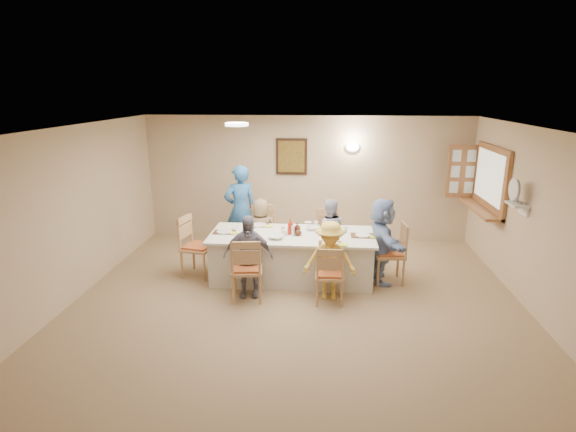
# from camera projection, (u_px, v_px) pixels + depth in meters

# --- Properties ---
(ground) EXTENTS (7.00, 7.00, 0.00)m
(ground) POSITION_uv_depth(u_px,v_px,m) (294.00, 319.00, 6.05)
(ground) COLOR #9A7A5B
(room_walls) EXTENTS (7.00, 7.00, 7.00)m
(room_walls) POSITION_uv_depth(u_px,v_px,m) (295.00, 211.00, 5.64)
(room_walls) COLOR tan
(room_walls) RESTS_ON ground
(wall_picture) EXTENTS (0.62, 0.05, 0.72)m
(wall_picture) POSITION_uv_depth(u_px,v_px,m) (291.00, 156.00, 8.94)
(wall_picture) COLOR #311C11
(wall_picture) RESTS_ON room_walls
(wall_sconce) EXTENTS (0.26, 0.09, 0.18)m
(wall_sconce) POSITION_uv_depth(u_px,v_px,m) (353.00, 147.00, 8.76)
(wall_sconce) COLOR white
(wall_sconce) RESTS_ON room_walls
(ceiling_light) EXTENTS (0.36, 0.36, 0.05)m
(ceiling_light) POSITION_uv_depth(u_px,v_px,m) (237.00, 124.00, 6.90)
(ceiling_light) COLOR white
(ceiling_light) RESTS_ON room_walls
(serving_hatch) EXTENTS (0.06, 1.50, 1.15)m
(serving_hatch) POSITION_uv_depth(u_px,v_px,m) (491.00, 179.00, 7.69)
(serving_hatch) COLOR #936035
(serving_hatch) RESTS_ON room_walls
(hatch_sill) EXTENTS (0.30, 1.50, 0.05)m
(hatch_sill) POSITION_uv_depth(u_px,v_px,m) (480.00, 209.00, 7.85)
(hatch_sill) COLOR #936035
(hatch_sill) RESTS_ON room_walls
(shutter_door) EXTENTS (0.55, 0.04, 1.00)m
(shutter_door) POSITION_uv_depth(u_px,v_px,m) (462.00, 171.00, 8.44)
(shutter_door) COLOR #936035
(shutter_door) RESTS_ON room_walls
(fan_shelf) EXTENTS (0.22, 0.36, 0.03)m
(fan_shelf) POSITION_uv_depth(u_px,v_px,m) (517.00, 204.00, 6.43)
(fan_shelf) COLOR white
(fan_shelf) RESTS_ON room_walls
(desk_fan) EXTENTS (0.30, 0.30, 0.28)m
(desk_fan) POSITION_uv_depth(u_px,v_px,m) (516.00, 194.00, 6.39)
(desk_fan) COLOR #A5A5A8
(desk_fan) RESTS_ON fan_shelf
(dining_table) EXTENTS (2.62, 1.11, 0.76)m
(dining_table) POSITION_uv_depth(u_px,v_px,m) (292.00, 256.00, 7.27)
(dining_table) COLOR beige
(dining_table) RESTS_ON ground
(chair_back_left) EXTENTS (0.48, 0.48, 0.99)m
(chair_back_left) POSITION_uv_depth(u_px,v_px,m) (262.00, 233.00, 8.06)
(chair_back_left) COLOR tan
(chair_back_left) RESTS_ON ground
(chair_back_right) EXTENTS (0.53, 0.53, 0.94)m
(chair_back_right) POSITION_uv_depth(u_px,v_px,m) (329.00, 236.00, 7.97)
(chair_back_right) COLOR tan
(chair_back_right) RESTS_ON ground
(chair_front_left) EXTENTS (0.52, 0.52, 0.97)m
(chair_front_left) POSITION_uv_depth(u_px,v_px,m) (247.00, 268.00, 6.52)
(chair_front_left) COLOR tan
(chair_front_left) RESTS_ON ground
(chair_front_right) EXTENTS (0.43, 0.43, 0.88)m
(chair_front_right) POSITION_uv_depth(u_px,v_px,m) (330.00, 273.00, 6.44)
(chair_front_right) COLOR tan
(chair_front_right) RESTS_ON ground
(chair_left_end) EXTENTS (0.58, 0.58, 1.02)m
(chair_left_end) POSITION_uv_depth(u_px,v_px,m) (198.00, 246.00, 7.36)
(chair_left_end) COLOR tan
(chair_left_end) RESTS_ON ground
(chair_right_end) EXTENTS (0.50, 0.50, 0.99)m
(chair_right_end) POSITION_uv_depth(u_px,v_px,m) (389.00, 252.00, 7.12)
(chair_right_end) COLOR tan
(chair_right_end) RESTS_ON ground
(diner_back_left) EXTENTS (0.72, 0.60, 1.16)m
(diner_back_left) POSITION_uv_depth(u_px,v_px,m) (261.00, 231.00, 7.92)
(diner_back_left) COLOR #82694B
(diner_back_left) RESTS_ON ground
(diner_back_right) EXTENTS (0.59, 0.47, 1.19)m
(diner_back_right) POSITION_uv_depth(u_px,v_px,m) (329.00, 232.00, 7.82)
(diner_back_right) COLOR #ABA9C5
(diner_back_right) RESTS_ON ground
(diner_front_left) EXTENTS (0.79, 0.46, 1.25)m
(diner_front_left) POSITION_uv_depth(u_px,v_px,m) (248.00, 256.00, 6.60)
(diner_front_left) COLOR gray
(diner_front_left) RESTS_ON ground
(diner_front_right) EXTENTS (0.78, 0.47, 1.18)m
(diner_front_right) POSITION_uv_depth(u_px,v_px,m) (330.00, 261.00, 6.52)
(diner_front_right) COLOR #FBC84C
(diner_front_right) RESTS_ON ground
(diner_right_end) EXTENTS (1.40, 0.79, 1.38)m
(diner_right_end) POSITION_uv_depth(u_px,v_px,m) (382.00, 241.00, 7.08)
(diner_right_end) COLOR #86A0D3
(diner_right_end) RESTS_ON ground
(caregiver) EXTENTS (0.94, 0.91, 1.67)m
(caregiver) POSITION_uv_depth(u_px,v_px,m) (240.00, 210.00, 8.34)
(caregiver) COLOR #2D67A9
(caregiver) RESTS_ON ground
(placemat_fl) EXTENTS (0.34, 0.25, 0.01)m
(placemat_fl) POSITION_uv_depth(u_px,v_px,m) (251.00, 241.00, 6.81)
(placemat_fl) COLOR #472B19
(placemat_fl) RESTS_ON dining_table
(plate_fl) EXTENTS (0.26, 0.26, 0.02)m
(plate_fl) POSITION_uv_depth(u_px,v_px,m) (251.00, 241.00, 6.81)
(plate_fl) COLOR white
(plate_fl) RESTS_ON dining_table
(napkin_fl) EXTENTS (0.14, 0.14, 0.01)m
(napkin_fl) POSITION_uv_depth(u_px,v_px,m) (262.00, 242.00, 6.75)
(napkin_fl) COLOR #D8EC31
(napkin_fl) RESTS_ON dining_table
(placemat_fr) EXTENTS (0.34, 0.25, 0.01)m
(placemat_fr) POSITION_uv_depth(u_px,v_px,m) (330.00, 244.00, 6.72)
(placemat_fr) COLOR #472B19
(placemat_fr) RESTS_ON dining_table
(plate_fr) EXTENTS (0.24, 0.24, 0.02)m
(plate_fr) POSITION_uv_depth(u_px,v_px,m) (330.00, 243.00, 6.72)
(plate_fr) COLOR white
(plate_fr) RESTS_ON dining_table
(napkin_fr) EXTENTS (0.14, 0.14, 0.01)m
(napkin_fr) POSITION_uv_depth(u_px,v_px,m) (342.00, 245.00, 6.66)
(napkin_fr) COLOR #D8EC31
(napkin_fr) RESTS_ON dining_table
(placemat_bl) EXTENTS (0.32, 0.24, 0.01)m
(placemat_bl) POSITION_uv_depth(u_px,v_px,m) (259.00, 225.00, 7.62)
(placemat_bl) COLOR #472B19
(placemat_bl) RESTS_ON dining_table
(plate_bl) EXTENTS (0.25, 0.25, 0.02)m
(plate_bl) POSITION_uv_depth(u_px,v_px,m) (259.00, 225.00, 7.62)
(plate_bl) COLOR white
(plate_bl) RESTS_ON dining_table
(napkin_bl) EXTENTS (0.14, 0.14, 0.01)m
(napkin_bl) POSITION_uv_depth(u_px,v_px,m) (269.00, 226.00, 7.56)
(napkin_bl) COLOR #D8EC31
(napkin_bl) RESTS_ON dining_table
(placemat_br) EXTENTS (0.33, 0.24, 0.01)m
(placemat_br) POSITION_uv_depth(u_px,v_px,m) (330.00, 227.00, 7.52)
(placemat_br) COLOR #472B19
(placemat_br) RESTS_ON dining_table
(plate_br) EXTENTS (0.23, 0.23, 0.01)m
(plate_br) POSITION_uv_depth(u_px,v_px,m) (330.00, 226.00, 7.52)
(plate_br) COLOR white
(plate_br) RESTS_ON dining_table
(napkin_br) EXTENTS (0.13, 0.13, 0.01)m
(napkin_br) POSITION_uv_depth(u_px,v_px,m) (340.00, 228.00, 7.46)
(napkin_br) COLOR #D8EC31
(napkin_br) RESTS_ON dining_table
(placemat_le) EXTENTS (0.35, 0.26, 0.01)m
(placemat_le) POSITION_uv_depth(u_px,v_px,m) (224.00, 232.00, 7.26)
(placemat_le) COLOR #472B19
(placemat_le) RESTS_ON dining_table
(plate_le) EXTENTS (0.25, 0.25, 0.02)m
(plate_le) POSITION_uv_depth(u_px,v_px,m) (224.00, 232.00, 7.25)
(plate_le) COLOR white
(plate_le) RESTS_ON dining_table
(napkin_le) EXTENTS (0.13, 0.13, 0.01)m
(napkin_le) POSITION_uv_depth(u_px,v_px,m) (235.00, 233.00, 7.19)
(napkin_le) COLOR #D8EC31
(napkin_le) RESTS_ON dining_table
(placemat_re) EXTENTS (0.38, 0.28, 0.01)m
(placemat_re) POSITION_uv_depth(u_px,v_px,m) (363.00, 236.00, 7.08)
(placemat_re) COLOR #472B19
(placemat_re) RESTS_ON dining_table
(plate_re) EXTENTS (0.23, 0.23, 0.01)m
(plate_re) POSITION_uv_depth(u_px,v_px,m) (363.00, 235.00, 7.08)
(plate_re) COLOR white
(plate_re) RESTS_ON dining_table
(napkin_re) EXTENTS (0.13, 0.13, 0.01)m
(napkin_re) POSITION_uv_depth(u_px,v_px,m) (375.00, 237.00, 7.02)
(napkin_re) COLOR #D8EC31
(napkin_re) RESTS_ON dining_table
(teacup_a) EXTENTS (0.11, 0.11, 0.08)m
(teacup_a) POSITION_uv_depth(u_px,v_px,m) (237.00, 237.00, 6.91)
(teacup_a) COLOR white
(teacup_a) RESTS_ON dining_table
(teacup_b) EXTENTS (0.11, 0.11, 0.08)m
(teacup_b) POSITION_uv_depth(u_px,v_px,m) (316.00, 224.00, 7.60)
(teacup_b) COLOR white
(teacup_b) RESTS_ON dining_table
(bowl_a) EXTENTS (0.35, 0.35, 0.06)m
(bowl_a) POSITION_uv_depth(u_px,v_px,m) (276.00, 237.00, 6.94)
(bowl_a) COLOR white
(bowl_a) RESTS_ON dining_table
(bowl_b) EXTENTS (0.36, 0.36, 0.06)m
(bowl_b) POSITION_uv_depth(u_px,v_px,m) (312.00, 228.00, 7.38)
(bowl_b) COLOR white
(bowl_b) RESTS_ON dining_table
(condiment_ketchup) EXTENTS (0.16, 0.16, 0.26)m
(condiment_ketchup) POSITION_uv_depth(u_px,v_px,m) (290.00, 227.00, 7.13)
(condiment_ketchup) COLOR red
(condiment_ketchup) RESTS_ON dining_table
(condiment_brown) EXTENTS (0.14, 0.14, 0.18)m
(condiment_brown) POSITION_uv_depth(u_px,v_px,m) (297.00, 228.00, 7.18)
(condiment_brown) COLOR #4B2214
(condiment_brown) RESTS_ON dining_table
(condiment_malt) EXTENTS (0.14, 0.14, 0.14)m
(condiment_malt) POSITION_uv_depth(u_px,v_px,m) (298.00, 231.00, 7.08)
(condiment_malt) COLOR #4B2214
(condiment_malt) RESTS_ON dining_table
(drinking_glass) EXTENTS (0.07, 0.07, 0.10)m
(drinking_glass) POSITION_uv_depth(u_px,v_px,m) (283.00, 230.00, 7.21)
(drinking_glass) COLOR silver
(drinking_glass) RESTS_ON dining_table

